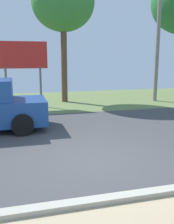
{
  "coord_description": "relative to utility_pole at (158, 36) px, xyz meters",
  "views": [
    {
      "loc": [
        -1.87,
        -6.19,
        2.67
      ],
      "look_at": [
        0.03,
        1.0,
        1.1
      ],
      "focal_mm": 41.56,
      "sensor_mm": 36.0,
      "label": 1
    }
  ],
  "objects": [
    {
      "name": "tree_left_far",
      "position": [
        -5.52,
        1.16,
        1.81
      ],
      "size": [
        3.62,
        3.62,
        7.42
      ],
      "color": "brown",
      "rests_on": "ground_plane"
    },
    {
      "name": "roadside_billboard",
      "position": [
        -7.96,
        -0.12,
        -1.37
      ],
      "size": [
        2.6,
        0.12,
        3.5
      ],
      "color": "slate",
      "rests_on": "ground_plane"
    },
    {
      "name": "ground_plane",
      "position": [
        -6.37,
        -5.34,
        -3.96
      ],
      "size": [
        40.0,
        22.0,
        0.2
      ],
      "color": "#424244"
    },
    {
      "name": "utility_pole",
      "position": [
        0.0,
        0.0,
        0.0
      ],
      "size": [
        1.8,
        0.24,
        7.47
      ],
      "color": "gray",
      "rests_on": "ground_plane"
    }
  ]
}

